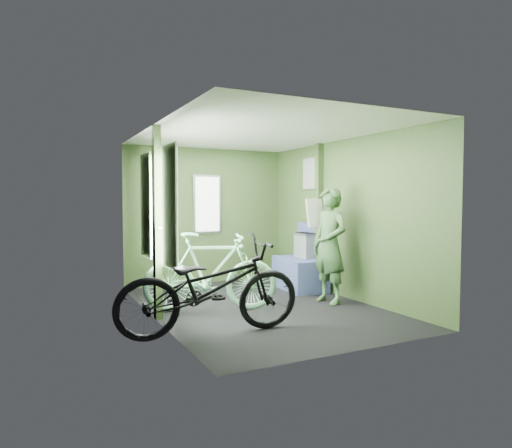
{
  "coord_description": "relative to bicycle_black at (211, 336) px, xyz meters",
  "views": [
    {
      "loc": [
        -2.71,
        -5.36,
        1.42
      ],
      "look_at": [
        0.0,
        0.1,
        1.1
      ],
      "focal_mm": 32.0,
      "sensor_mm": 36.0,
      "label": 1
    }
  ],
  "objects": [
    {
      "name": "bicycle_mint",
      "position": [
        0.37,
        0.97,
        0.0
      ],
      "size": [
        1.8,
        1.12,
        1.07
      ],
      "primitive_type": "imported",
      "rotation": [
        0.0,
        -0.1,
        1.23
      ],
      "color": "#8FE0AA",
      "rests_on": "ground"
    },
    {
      "name": "waste_box",
      "position": [
        2.31,
        1.74,
        0.45
      ],
      "size": [
        0.26,
        0.37,
        0.89
      ],
      "primitive_type": "cube",
      "color": "gray",
      "rests_on": "ground"
    },
    {
      "name": "bench_seat",
      "position": [
        2.2,
        1.73,
        0.31
      ],
      "size": [
        0.65,
        1.04,
        1.05
      ],
      "rotation": [
        0.0,
        0.0,
        -0.1
      ],
      "color": "navy",
      "rests_on": "ground"
    },
    {
      "name": "room",
      "position": [
        1.01,
        0.98,
        1.44
      ],
      "size": [
        4.0,
        4.02,
        2.31
      ],
      "color": "black",
      "rests_on": "ground"
    },
    {
      "name": "bicycle_black",
      "position": [
        0.0,
        0.0,
        0.0
      ],
      "size": [
        2.03,
        0.98,
        1.12
      ],
      "primitive_type": "imported",
      "rotation": [
        0.0,
        -0.13,
        1.49
      ],
      "color": "black",
      "rests_on": "ground"
    },
    {
      "name": "passenger",
      "position": [
        2.02,
        0.73,
        0.8
      ],
      "size": [
        0.46,
        0.68,
        1.59
      ],
      "rotation": [
        0.0,
        0.0,
        -1.42
      ],
      "color": "#3A5E33",
      "rests_on": "ground"
    }
  ]
}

